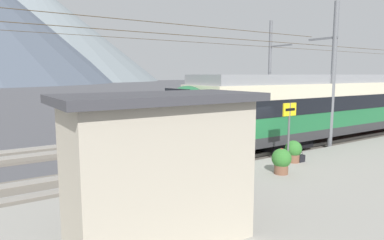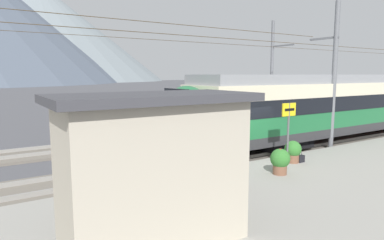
{
  "view_description": "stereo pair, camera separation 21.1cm",
  "coord_description": "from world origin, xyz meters",
  "views": [
    {
      "loc": [
        -9.56,
        -10.54,
        3.85
      ],
      "look_at": [
        -0.8,
        2.81,
        1.71
      ],
      "focal_mm": 31.79,
      "sensor_mm": 36.0,
      "label": 1
    },
    {
      "loc": [
        -9.38,
        -10.65,
        3.85
      ],
      "look_at": [
        -0.8,
        2.81,
        1.71
      ],
      "focal_mm": 31.79,
      "sensor_mm": 36.0,
      "label": 2
    }
  ],
  "objects": [
    {
      "name": "track_near",
      "position": [
        0.0,
        1.16,
        0.07
      ],
      "size": [
        120.0,
        3.0,
        0.28
      ],
      "color": "#6B6359",
      "rests_on": "ground"
    },
    {
      "name": "catenary_mast_far_side",
      "position": [
        10.61,
        8.78,
        4.19
      ],
      "size": [
        38.23,
        2.32,
        8.04
      ],
      "color": "slate",
      "rests_on": "ground"
    },
    {
      "name": "platform_slab",
      "position": [
        0.0,
        -4.3,
        0.19
      ],
      "size": [
        120.0,
        7.3,
        0.37
      ],
      "primitive_type": "cube",
      "color": "gray",
      "rests_on": "ground"
    },
    {
      "name": "platform_shelter",
      "position": [
        -6.44,
        -4.64,
        1.95
      ],
      "size": [
        4.0,
        2.01,
        3.11
      ],
      "color": "#B7AD99",
      "rests_on": "platform_slab"
    },
    {
      "name": "platform_sign",
      "position": [
        0.76,
        -1.69,
        2.12
      ],
      "size": [
        0.7,
        0.08,
        2.39
      ],
      "color": "#59595B",
      "rests_on": "platform_slab"
    },
    {
      "name": "catenary_mast_mid",
      "position": [
        5.58,
        -0.12,
        3.84
      ],
      "size": [
        38.23,
        1.67,
        7.37
      ],
      "color": "slate",
      "rests_on": "ground"
    },
    {
      "name": "handbag_near_sign",
      "position": [
        1.39,
        -1.83,
        0.52
      ],
      "size": [
        0.32,
        0.18,
        0.41
      ],
      "color": "black",
      "rests_on": "platform_slab"
    },
    {
      "name": "ground_plane",
      "position": [
        0.0,
        0.0,
        0.0
      ],
      "size": [
        400.0,
        400.0,
        0.0
      ],
      "primitive_type": "plane",
      "color": "#4C4C51"
    },
    {
      "name": "mountain_central_peak",
      "position": [
        24.58,
        218.2,
        30.35
      ],
      "size": [
        151.87,
        151.87,
        60.7
      ],
      "primitive_type": "cone",
      "color": "slate",
      "rests_on": "ground"
    },
    {
      "name": "track_far",
      "position": [
        0.0,
        6.89,
        0.07
      ],
      "size": [
        120.0,
        3.0,
        0.28
      ],
      "color": "#6B6359",
      "rests_on": "ground"
    },
    {
      "name": "potted_plant_by_shelter",
      "position": [
        1.1,
        -1.67,
        0.86
      ],
      "size": [
        0.67,
        0.67,
        0.87
      ],
      "color": "brown",
      "rests_on": "platform_slab"
    },
    {
      "name": "handbag_beside_passenger",
      "position": [
        -2.7,
        -2.67,
        0.5
      ],
      "size": [
        0.32,
        0.18,
        0.38
      ],
      "color": "maroon",
      "rests_on": "platform_slab"
    },
    {
      "name": "train_near_platform",
      "position": [
        10.4,
        1.16,
        2.22
      ],
      "size": [
        26.55,
        2.89,
        4.27
      ],
      "color": "#2D2D30",
      "rests_on": "track_near"
    },
    {
      "name": "potted_plant_platform_edge",
      "position": [
        -0.54,
        -2.53,
        0.88
      ],
      "size": [
        0.69,
        0.69,
        0.91
      ],
      "color": "brown",
      "rests_on": "platform_slab"
    },
    {
      "name": "passenger_walking",
      "position": [
        -3.72,
        -2.94,
        1.32
      ],
      "size": [
        0.53,
        0.22,
        1.69
      ],
      "color": "#383842",
      "rests_on": "platform_slab"
    }
  ]
}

